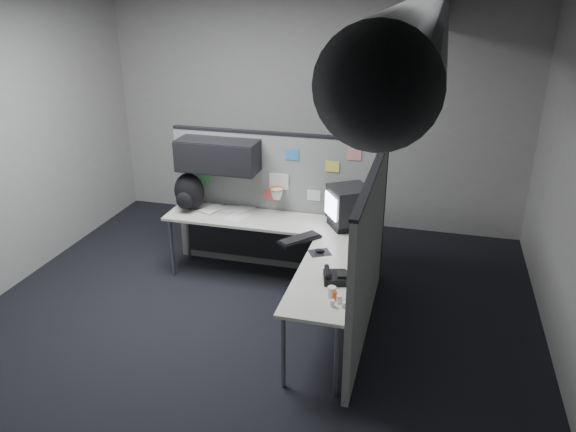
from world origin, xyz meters
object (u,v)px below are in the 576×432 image
(phone, at_px, (335,277))
(backpack, at_px, (189,192))
(monitor, at_px, (349,207))
(desk, at_px, (283,242))
(keyboard, at_px, (300,239))

(phone, xyz_separation_m, backpack, (-1.91, 1.21, 0.17))
(monitor, bearing_deg, desk, -141.54)
(backpack, bearing_deg, keyboard, 0.74)
(backpack, bearing_deg, desk, 4.75)
(keyboard, relative_size, phone, 1.72)
(keyboard, xyz_separation_m, phone, (0.49, -0.71, 0.02))
(desk, distance_m, phone, 1.15)
(monitor, distance_m, keyboard, 0.67)
(phone, bearing_deg, desk, 124.81)
(monitor, xyz_separation_m, backpack, (-1.83, 0.02, -0.02))
(desk, bearing_deg, keyboard, -37.04)
(phone, bearing_deg, monitor, 89.46)
(monitor, xyz_separation_m, phone, (0.08, -1.19, -0.19))
(keyboard, bearing_deg, monitor, 42.99)
(keyboard, distance_m, backpack, 1.51)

